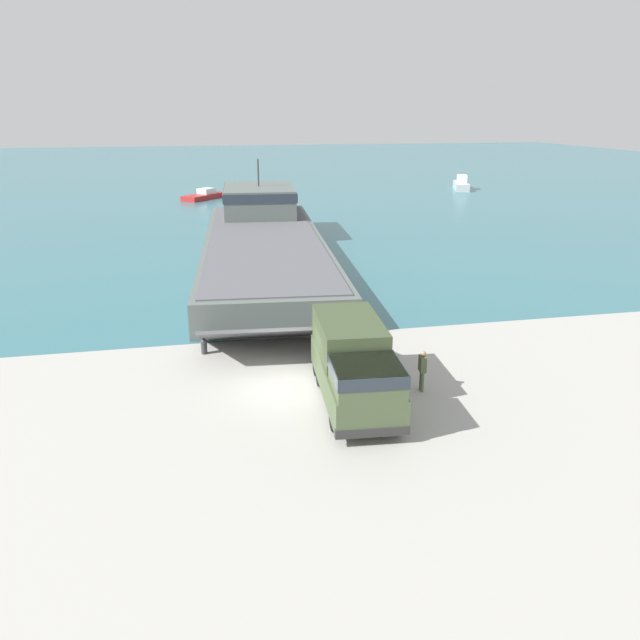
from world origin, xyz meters
TOP-DOWN VIEW (x-y plane):
  - ground_plane at (0.00, 0.00)m, footprint 240.00×240.00m
  - water_surface at (0.00, 95.92)m, footprint 240.00×180.00m
  - landing_craft at (2.12, 24.72)m, footprint 11.50×37.30m
  - military_truck at (2.45, -1.89)m, footprint 3.13×7.39m
  - soldier_on_ramp at (5.43, -1.54)m, footprint 0.28×0.46m
  - moored_boat_a at (-1.27, 59.42)m, footprint 6.02×6.41m
  - moored_boat_b at (35.48, 61.81)m, footprint 4.03×7.02m
  - mooring_bollard at (-3.19, 4.48)m, footprint 0.33×0.33m

SIDE VIEW (x-z plane):
  - ground_plane at x=0.00m, z-range 0.00..0.00m
  - water_surface at x=0.00m, z-range 0.00..0.01m
  - mooring_bollard at x=-3.19m, z-range 0.03..0.78m
  - moored_boat_a at x=-1.27m, z-range -0.22..1.09m
  - moored_boat_b at x=35.48m, z-range -0.36..1.77m
  - soldier_on_ramp at x=5.43m, z-range 0.14..1.90m
  - landing_craft at x=2.12m, z-range -1.85..5.00m
  - military_truck at x=2.45m, z-range 0.08..3.11m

